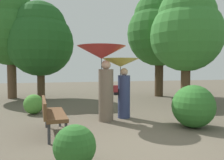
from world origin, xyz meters
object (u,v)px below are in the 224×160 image
(person_left, at_px, (103,65))
(tree_near_left, at_px, (40,38))
(tree_near_right, at_px, (160,28))
(tree_mid_right, at_px, (186,29))
(park_bench, at_px, (51,113))
(tree_mid_left, at_px, (11,28))
(person_right, at_px, (122,75))

(person_left, relative_size, tree_near_left, 0.45)
(tree_near_right, xyz_separation_m, tree_mid_right, (-0.13, -2.71, -0.50))
(person_left, bearing_deg, tree_near_left, 21.37)
(tree_mid_right, bearing_deg, tree_near_left, 151.29)
(park_bench, relative_size, tree_mid_right, 0.31)
(park_bench, distance_m, tree_near_left, 6.81)
(tree_near_left, xyz_separation_m, tree_mid_left, (-1.42, 0.58, 0.52))
(person_right, distance_m, tree_near_right, 6.19)
(person_left, xyz_separation_m, tree_mid_right, (4.04, 2.07, 1.51))
(tree_near_left, xyz_separation_m, tree_mid_right, (5.98, -3.28, 0.15))
(tree_near_right, bearing_deg, person_right, -127.87)
(person_right, relative_size, park_bench, 1.19)
(tree_near_right, bearing_deg, tree_mid_right, -92.85)
(person_right, distance_m, tree_near_left, 5.96)
(park_bench, distance_m, tree_mid_right, 6.79)
(tree_mid_right, bearing_deg, tree_mid_left, 152.51)
(person_left, xyz_separation_m, person_right, (0.64, 0.25, -0.31))
(park_bench, bearing_deg, tree_mid_left, 12.17)
(person_right, xyz_separation_m, tree_near_right, (3.53, 4.53, 2.32))
(tree_near_left, relative_size, tree_near_right, 0.85)
(park_bench, relative_size, tree_mid_left, 0.28)
(tree_mid_right, bearing_deg, park_bench, -150.89)
(tree_near_left, distance_m, tree_mid_left, 1.63)
(person_left, distance_m, tree_mid_left, 7.07)
(tree_near_left, distance_m, tree_near_right, 6.18)
(person_left, bearing_deg, park_bench, 125.55)
(person_right, relative_size, tree_mid_right, 0.37)
(person_left, xyz_separation_m, tree_mid_left, (-3.37, 5.93, 1.88))
(tree_mid_left, height_order, tree_mid_right, tree_mid_left)
(person_left, bearing_deg, tree_mid_left, 31.00)
(tree_near_right, relative_size, tree_mid_right, 1.16)
(tree_near_right, relative_size, tree_mid_left, 1.05)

